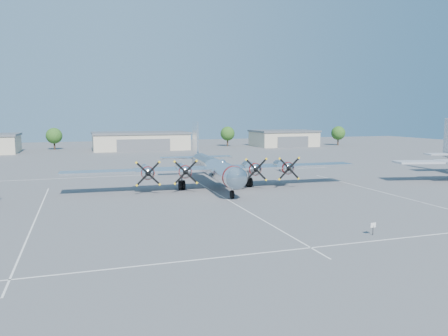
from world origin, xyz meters
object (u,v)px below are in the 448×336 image
object	(u,v)px
tree_east	(228,134)
info_placard	(373,226)
hangar_center	(141,141)
tree_west	(54,136)
tree_far_east	(338,133)
hangar_east	(284,138)
main_bomber_b29	(213,186)

from	to	relation	value
tree_east	info_placard	xyz separation A→B (m)	(-22.89, -108.40, -3.43)
hangar_center	tree_east	size ratio (longest dim) A/B	4.31
tree_west	tree_far_east	xyz separation A→B (m)	(93.00, -10.00, 0.00)
hangar_east	tree_west	size ratio (longest dim) A/B	3.10
main_bomber_b29	tree_west	bearing A→B (deg)	110.73
hangar_center	hangar_east	xyz separation A→B (m)	(48.00, 0.00, 0.00)
hangar_center	tree_east	distance (m)	30.64
info_placard	tree_far_east	bearing A→B (deg)	51.31
tree_far_east	info_placard	size ratio (longest dim) A/B	5.93
hangar_east	tree_east	distance (m)	19.04
hangar_east	tree_far_east	size ratio (longest dim) A/B	3.10
tree_east	main_bomber_b29	xyz separation A→B (m)	(-28.73, -78.42, -4.22)
hangar_east	tree_far_east	world-z (taller)	tree_far_east
info_placard	tree_east	bearing A→B (deg)	70.62
hangar_east	info_placard	world-z (taller)	hangar_east
hangar_center	tree_west	size ratio (longest dim) A/B	4.31
info_placard	tree_west	bearing A→B (deg)	98.76
tree_west	main_bomber_b29	xyz separation A→B (m)	(26.27, -80.42, -4.22)
tree_east	tree_far_east	xyz separation A→B (m)	(38.00, -8.00, 0.00)
hangar_east	info_placard	distance (m)	110.25
tree_east	tree_far_east	world-z (taller)	same
tree_far_east	main_bomber_b29	bearing A→B (deg)	-133.46
tree_west	main_bomber_b29	size ratio (longest dim) A/B	0.16
hangar_center	info_placard	xyz separation A→B (m)	(7.11, -102.37, -1.92)
hangar_east	tree_west	distance (m)	73.46
hangar_east	info_placard	xyz separation A→B (m)	(-40.89, -102.37, -1.93)
tree_west	tree_east	distance (m)	55.04
hangar_center	tree_far_east	world-z (taller)	tree_far_east
main_bomber_b29	hangar_east	bearing A→B (deg)	59.79
hangar_center	main_bomber_b29	bearing A→B (deg)	-89.00
tree_east	tree_far_east	size ratio (longest dim) A/B	1.00
info_placard	hangar_center	bearing A→B (deg)	86.52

